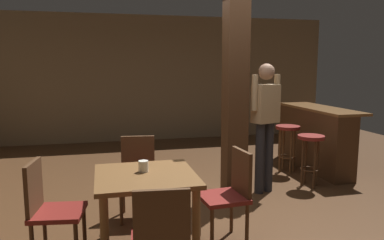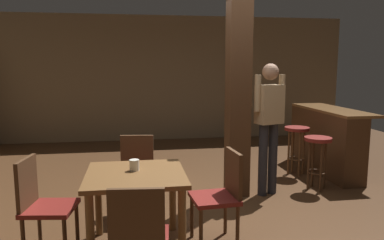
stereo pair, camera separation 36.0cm
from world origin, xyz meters
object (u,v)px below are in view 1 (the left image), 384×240
at_px(chair_west, 49,206).
at_px(standing_person, 265,119).
at_px(chair_south, 161,239).
at_px(bar_stool_mid, 288,137).
at_px(bar_stool_near, 311,148).
at_px(napkin_cup, 143,166).
at_px(bar_counter, 314,138).
at_px(dining_table, 146,188).
at_px(chair_north, 138,172).
at_px(chair_east, 230,191).

bearing_deg(chair_west, standing_person, 26.22).
distance_m(chair_south, bar_stool_mid, 3.80).
xyz_separation_m(bar_stool_near, bar_stool_mid, (0.03, 0.72, 0.02)).
relative_size(chair_south, napkin_cup, 8.71).
distance_m(bar_counter, bar_stool_near, 1.01).
distance_m(napkin_cup, bar_counter, 3.69).
bearing_deg(chair_south, standing_person, 50.37).
bearing_deg(dining_table, chair_north, 89.31).
relative_size(chair_south, chair_east, 1.00).
distance_m(dining_table, chair_west, 0.83).
bearing_deg(standing_person, dining_table, -143.91).
bearing_deg(standing_person, bar_stool_near, 5.53).
distance_m(chair_west, bar_stool_near, 3.55).
bearing_deg(bar_stool_mid, napkin_cup, -141.63).
bearing_deg(chair_south, chair_east, 46.11).
relative_size(bar_counter, bar_stool_mid, 2.36).
bearing_deg(chair_north, chair_south, -90.12).
xyz_separation_m(chair_south, bar_stool_mid, (2.48, 2.87, 0.07)).
bearing_deg(chair_east, napkin_cup, 175.57).
bearing_deg(napkin_cup, standing_person, 34.27).
height_order(bar_stool_near, bar_stool_mid, bar_stool_mid).
xyz_separation_m(chair_west, bar_counter, (3.85, 2.16, 0.01)).
height_order(chair_north, bar_stool_near, chair_north).
bearing_deg(chair_south, napkin_cup, 91.11).
relative_size(chair_north, bar_stool_near, 1.22).
distance_m(chair_west, standing_person, 2.89).
height_order(standing_person, bar_stool_mid, standing_person).
height_order(chair_south, chair_north, same).
bearing_deg(bar_counter, chair_south, -135.35).
bearing_deg(dining_table, standing_person, 36.09).
bearing_deg(bar_stool_mid, chair_north, -154.10).
bearing_deg(bar_stool_mid, bar_stool_near, -92.25).
bearing_deg(chair_east, chair_west, -179.64).
bearing_deg(dining_table, chair_west, 179.90).
bearing_deg(bar_stool_near, napkin_cup, -153.06).
xyz_separation_m(dining_table, chair_west, (-0.83, 0.00, -0.10)).
xyz_separation_m(chair_south, chair_east, (0.80, 0.83, 0.00)).
xyz_separation_m(bar_counter, bar_stool_near, (-0.56, -0.83, 0.04)).
xyz_separation_m(chair_north, chair_west, (-0.84, -0.85, 0.00)).
bearing_deg(dining_table, chair_east, 0.83).
bearing_deg(chair_south, bar_stool_near, 41.21).
bearing_deg(chair_west, bar_stool_mid, 31.76).
relative_size(chair_east, napkin_cup, 8.71).
xyz_separation_m(chair_west, bar_stool_mid, (3.32, 2.05, 0.07)).
bearing_deg(dining_table, bar_stool_mid, 39.53).
bearing_deg(standing_person, napkin_cup, -145.73).
height_order(napkin_cup, bar_counter, bar_counter).
relative_size(chair_north, standing_person, 0.52).
bearing_deg(bar_stool_near, bar_stool_mid, 87.75).
relative_size(chair_west, chair_east, 1.00).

